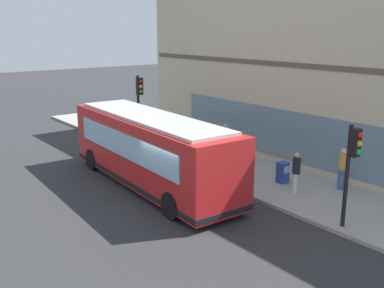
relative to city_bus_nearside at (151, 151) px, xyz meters
The scene contains 11 objects.
ground 3.19m from the city_bus_nearside, 98.60° to the right, with size 120.00×120.00×0.00m, color #2D2D30.
sidewalk_curb 5.37m from the city_bus_nearside, 32.19° to the right, with size 4.38×40.00×0.15m, color #9E9991.
building_corner 11.76m from the city_bus_nearside, 13.98° to the right, with size 9.06×23.94×8.96m.
city_bus_nearside is the anchor object (origin of this frame).
traffic_light_near_corner 8.24m from the city_bus_nearside, 71.23° to the right, with size 0.32×0.49×3.46m.
traffic_light_down_block 5.92m from the city_bus_nearside, 62.96° to the left, with size 0.32×0.49×3.98m.
pedestrian_near_building_entrance 5.75m from the city_bus_nearside, 36.60° to the left, with size 0.32×0.32×1.55m.
pedestrian_walking_along_curb 6.03m from the city_bus_nearside, 49.88° to the right, with size 0.32×0.32×1.66m.
pedestrian_near_hydrant 7.90m from the city_bus_nearside, 44.46° to the right, with size 0.32×0.32×1.73m.
pedestrian_by_light_pole 5.06m from the city_bus_nearside, ahead, with size 0.32×0.32×1.80m.
newspaper_vending_box 5.69m from the city_bus_nearside, 38.38° to the right, with size 0.44×0.42×0.90m.
Camera 1 is at (-9.33, -12.54, 6.52)m, focal length 41.56 mm.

